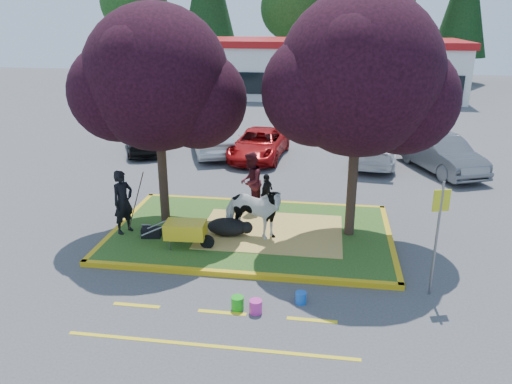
# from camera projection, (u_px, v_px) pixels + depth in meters

# --- Properties ---
(ground) EXTENTS (90.00, 90.00, 0.00)m
(ground) POSITION_uv_depth(u_px,v_px,m) (251.00, 235.00, 15.05)
(ground) COLOR #424244
(ground) RESTS_ON ground
(median_island) EXTENTS (8.00, 5.00, 0.15)m
(median_island) POSITION_uv_depth(u_px,v_px,m) (251.00, 233.00, 15.02)
(median_island) COLOR #254A17
(median_island) RESTS_ON ground
(curb_near) EXTENTS (8.30, 0.16, 0.15)m
(curb_near) POSITION_uv_depth(u_px,v_px,m) (235.00, 274.00, 12.62)
(curb_near) COLOR gold
(curb_near) RESTS_ON ground
(curb_far) EXTENTS (8.30, 0.16, 0.15)m
(curb_far) POSITION_uv_depth(u_px,v_px,m) (263.00, 203.00, 17.42)
(curb_far) COLOR gold
(curb_far) RESTS_ON ground
(curb_left) EXTENTS (0.16, 5.30, 0.15)m
(curb_left) POSITION_uv_depth(u_px,v_px,m) (123.00, 225.00, 15.58)
(curb_left) COLOR gold
(curb_left) RESTS_ON ground
(curb_right) EXTENTS (0.16, 5.30, 0.15)m
(curb_right) POSITION_uv_depth(u_px,v_px,m) (390.00, 241.00, 14.46)
(curb_right) COLOR gold
(curb_right) RESTS_ON ground
(straw_bedding) EXTENTS (4.20, 3.00, 0.01)m
(straw_bedding) POSITION_uv_depth(u_px,v_px,m) (271.00, 231.00, 14.91)
(straw_bedding) COLOR #D8B559
(straw_bedding) RESTS_ON median_island
(tree_purple_left) EXTENTS (5.06, 4.20, 6.51)m
(tree_purple_left) POSITION_uv_depth(u_px,v_px,m) (157.00, 85.00, 14.32)
(tree_purple_left) COLOR black
(tree_purple_left) RESTS_ON median_island
(tree_purple_right) EXTENTS (5.30, 4.40, 6.82)m
(tree_purple_right) POSITION_uv_depth(u_px,v_px,m) (360.00, 83.00, 13.28)
(tree_purple_right) COLOR black
(tree_purple_right) RESTS_ON median_island
(fire_lane_stripe_a) EXTENTS (1.10, 0.12, 0.01)m
(fire_lane_stripe_a) POSITION_uv_depth(u_px,v_px,m) (137.00, 305.00, 11.41)
(fire_lane_stripe_a) COLOR yellow
(fire_lane_stripe_a) RESTS_ON ground
(fire_lane_stripe_b) EXTENTS (1.10, 0.12, 0.01)m
(fire_lane_stripe_b) POSITION_uv_depth(u_px,v_px,m) (222.00, 312.00, 11.13)
(fire_lane_stripe_b) COLOR yellow
(fire_lane_stripe_b) RESTS_ON ground
(fire_lane_stripe_c) EXTENTS (1.10, 0.12, 0.01)m
(fire_lane_stripe_c) POSITION_uv_depth(u_px,v_px,m) (312.00, 320.00, 10.86)
(fire_lane_stripe_c) COLOR yellow
(fire_lane_stripe_c) RESTS_ON ground
(fire_lane_long) EXTENTS (6.00, 0.10, 0.01)m
(fire_lane_long) POSITION_uv_depth(u_px,v_px,m) (210.00, 346.00, 10.02)
(fire_lane_long) COLOR yellow
(fire_lane_long) RESTS_ON ground
(retail_building) EXTENTS (20.40, 8.40, 4.40)m
(retail_building) POSITION_uv_depth(u_px,v_px,m) (330.00, 67.00, 40.08)
(retail_building) COLOR silver
(retail_building) RESTS_ON ground
(cow) EXTENTS (2.05, 1.30, 1.60)m
(cow) POSITION_uv_depth(u_px,v_px,m) (252.00, 212.00, 14.26)
(cow) COLOR silver
(cow) RESTS_ON median_island
(calf) EXTENTS (1.25, 0.78, 0.52)m
(calf) POSITION_uv_depth(u_px,v_px,m) (228.00, 227.00, 14.60)
(calf) COLOR black
(calf) RESTS_ON median_island
(handler) EXTENTS (0.73, 0.83, 1.90)m
(handler) POSITION_uv_depth(u_px,v_px,m) (123.00, 202.00, 14.59)
(handler) COLOR black
(handler) RESTS_ON median_island
(visitor_a) EXTENTS (0.82, 1.01, 1.94)m
(visitor_a) POSITION_uv_depth(u_px,v_px,m) (251.00, 182.00, 16.30)
(visitor_a) COLOR #49151D
(visitor_a) RESTS_ON median_island
(visitor_b) EXTENTS (0.54, 0.80, 1.26)m
(visitor_b) POSITION_uv_depth(u_px,v_px,m) (267.00, 192.00, 16.34)
(visitor_b) COLOR black
(visitor_b) RESTS_ON median_island
(wheelbarrow) EXTENTS (2.00, 0.72, 0.75)m
(wheelbarrow) POSITION_uv_depth(u_px,v_px,m) (186.00, 230.00, 13.76)
(wheelbarrow) COLOR black
(wheelbarrow) RESTS_ON median_island
(gear_bag_dark) EXTENTS (0.59, 0.38, 0.28)m
(gear_bag_dark) POSITION_uv_depth(u_px,v_px,m) (151.00, 232.00, 14.51)
(gear_bag_dark) COLOR black
(gear_bag_dark) RESTS_ON median_island
(gear_bag_green) EXTENTS (0.52, 0.36, 0.26)m
(gear_bag_green) POSITION_uv_depth(u_px,v_px,m) (181.00, 228.00, 14.83)
(gear_bag_green) COLOR black
(gear_bag_green) RESTS_ON median_island
(sign_post) EXTENTS (0.39, 0.14, 2.83)m
(sign_post) POSITION_uv_depth(u_px,v_px,m) (438.00, 225.00, 11.28)
(sign_post) COLOR slate
(sign_post) RESTS_ON ground
(bucket_green) EXTENTS (0.36, 0.36, 0.31)m
(bucket_green) POSITION_uv_depth(u_px,v_px,m) (238.00, 303.00, 11.23)
(bucket_green) COLOR green
(bucket_green) RESTS_ON ground
(bucket_pink) EXTENTS (0.36, 0.36, 0.31)m
(bucket_pink) POSITION_uv_depth(u_px,v_px,m) (256.00, 307.00, 11.08)
(bucket_pink) COLOR #D32E9A
(bucket_pink) RESTS_ON ground
(bucket_blue) EXTENTS (0.28, 0.28, 0.28)m
(bucket_blue) POSITION_uv_depth(u_px,v_px,m) (301.00, 298.00, 11.46)
(bucket_blue) COLOR blue
(bucket_blue) RESTS_ON ground
(car_black) EXTENTS (3.30, 4.64, 1.47)m
(car_black) POSITION_uv_depth(u_px,v_px,m) (144.00, 136.00, 24.06)
(car_black) COLOR black
(car_black) RESTS_ON ground
(car_silver) EXTENTS (3.05, 4.79, 1.49)m
(car_silver) POSITION_uv_depth(u_px,v_px,m) (211.00, 138.00, 23.60)
(car_silver) COLOR #ABADB3
(car_silver) RESTS_ON ground
(car_red) EXTENTS (2.58, 4.91, 1.32)m
(car_red) POSITION_uv_depth(u_px,v_px,m) (259.00, 144.00, 22.90)
(car_red) COLOR #A70D0F
(car_red) RESTS_ON ground
(car_white) EXTENTS (2.41, 4.98, 1.40)m
(car_white) POSITION_uv_depth(u_px,v_px,m) (373.00, 148.00, 22.13)
(car_white) COLOR white
(car_white) RESTS_ON ground
(car_grey) EXTENTS (3.27, 4.91, 1.53)m
(car_grey) POSITION_uv_depth(u_px,v_px,m) (441.00, 154.00, 20.89)
(car_grey) COLOR #575A5E
(car_grey) RESTS_ON ground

